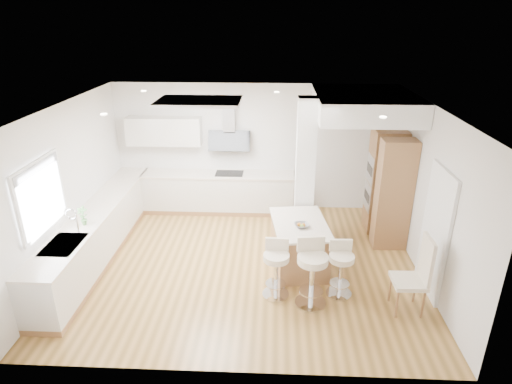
# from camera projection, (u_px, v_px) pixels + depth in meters

# --- Properties ---
(ground) EXTENTS (6.00, 6.00, 0.00)m
(ground) POSITION_uv_depth(u_px,v_px,m) (246.00, 264.00, 7.64)
(ground) COLOR #B08041
(ground) RESTS_ON ground
(ceiling) EXTENTS (6.00, 5.00, 0.02)m
(ceiling) POSITION_uv_depth(u_px,v_px,m) (246.00, 264.00, 7.64)
(ceiling) COLOR white
(ceiling) RESTS_ON ground
(wall_back) EXTENTS (6.00, 0.04, 2.80)m
(wall_back) POSITION_uv_depth(u_px,v_px,m) (253.00, 148.00, 9.40)
(wall_back) COLOR silver
(wall_back) RESTS_ON ground
(wall_left) EXTENTS (0.04, 5.00, 2.80)m
(wall_left) POSITION_uv_depth(u_px,v_px,m) (68.00, 188.00, 7.22)
(wall_left) COLOR silver
(wall_left) RESTS_ON ground
(wall_right) EXTENTS (0.04, 5.00, 2.80)m
(wall_right) POSITION_uv_depth(u_px,v_px,m) (428.00, 195.00, 6.97)
(wall_right) COLOR silver
(wall_right) RESTS_ON ground
(skylight) EXTENTS (4.10, 2.10, 0.06)m
(skylight) POSITION_uv_depth(u_px,v_px,m) (200.00, 102.00, 7.15)
(skylight) COLOR white
(skylight) RESTS_ON ground
(window_left) EXTENTS (0.06, 1.28, 1.07)m
(window_left) POSITION_uv_depth(u_px,v_px,m) (40.00, 193.00, 6.28)
(window_left) COLOR silver
(window_left) RESTS_ON ground
(doorway_right) EXTENTS (0.05, 1.00, 2.10)m
(doorway_right) POSITION_uv_depth(u_px,v_px,m) (435.00, 234.00, 6.57)
(doorway_right) COLOR #3F3931
(doorway_right) RESTS_ON ground
(counter_left) EXTENTS (0.63, 4.50, 1.35)m
(counter_left) POSITION_uv_depth(u_px,v_px,m) (99.00, 232.00, 7.79)
(counter_left) COLOR #9E6F43
(counter_left) RESTS_ON ground
(counter_back) EXTENTS (3.62, 0.63, 2.50)m
(counter_back) POSITION_uv_depth(u_px,v_px,m) (211.00, 182.00, 9.45)
(counter_back) COLOR #9E6F43
(counter_back) RESTS_ON ground
(pillar) EXTENTS (0.35, 0.35, 2.80)m
(pillar) POSITION_uv_depth(u_px,v_px,m) (305.00, 173.00, 7.92)
(pillar) COLOR white
(pillar) RESTS_ON ground
(soffit) EXTENTS (1.78, 2.20, 0.40)m
(soffit) POSITION_uv_depth(u_px,v_px,m) (364.00, 104.00, 7.83)
(soffit) COLOR white
(soffit) RESTS_ON ground
(oven_column) EXTENTS (0.63, 1.21, 2.10)m
(oven_column) POSITION_uv_depth(u_px,v_px,m) (388.00, 186.00, 8.25)
(oven_column) COLOR #9E6F43
(oven_column) RESTS_ON ground
(peninsula) EXTENTS (1.07, 1.47, 0.89)m
(peninsula) POSITION_uv_depth(u_px,v_px,m) (299.00, 244.00, 7.45)
(peninsula) COLOR #9E6F43
(peninsula) RESTS_ON ground
(bar_stool_a) EXTENTS (0.45, 0.45, 0.94)m
(bar_stool_a) POSITION_uv_depth(u_px,v_px,m) (276.00, 266.00, 6.61)
(bar_stool_a) COLOR silver
(bar_stool_a) RESTS_ON ground
(bar_stool_b) EXTENTS (0.54, 0.54, 1.07)m
(bar_stool_b) POSITION_uv_depth(u_px,v_px,m) (312.00, 270.00, 6.37)
(bar_stool_b) COLOR silver
(bar_stool_b) RESTS_ON ground
(bar_stool_c) EXTENTS (0.42, 0.42, 0.91)m
(bar_stool_c) POSITION_uv_depth(u_px,v_px,m) (341.00, 266.00, 6.63)
(bar_stool_c) COLOR silver
(bar_stool_c) RESTS_ON ground
(dining_chair) EXTENTS (0.48, 0.48, 1.22)m
(dining_chair) POSITION_uv_depth(u_px,v_px,m) (417.00, 272.00, 6.22)
(dining_chair) COLOR beige
(dining_chair) RESTS_ON ground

